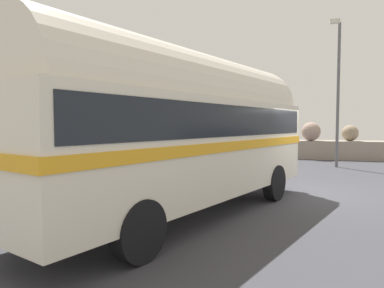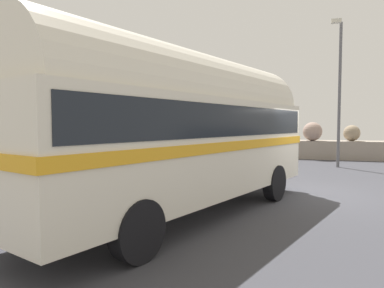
# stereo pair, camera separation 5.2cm
# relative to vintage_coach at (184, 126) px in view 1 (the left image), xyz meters

# --- Properties ---
(ground) EXTENTS (32.00, 26.00, 0.02)m
(ground) POSITION_rel_vintage_coach_xyz_m (2.70, 3.02, -2.04)
(ground) COLOR #3A3B41
(breakwater) EXTENTS (31.36, 2.00, 2.49)m
(breakwater) POSITION_rel_vintage_coach_xyz_m (2.83, 14.78, -1.31)
(breakwater) COLOR gray
(breakwater) RESTS_ON ground
(vintage_coach) EXTENTS (5.03, 8.90, 3.70)m
(vintage_coach) POSITION_rel_vintage_coach_xyz_m (0.00, 0.00, 0.00)
(vintage_coach) COLOR black
(vintage_coach) RESTS_ON ground
(lamp_post) EXTENTS (0.56, 0.79, 6.88)m
(lamp_post) POSITION_rel_vintage_coach_xyz_m (4.26, 10.43, 1.80)
(lamp_post) COLOR #5B5B60
(lamp_post) RESTS_ON ground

